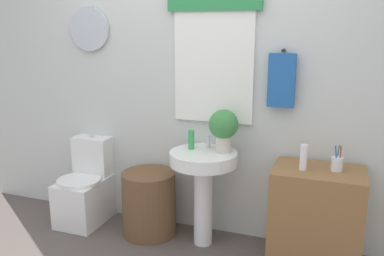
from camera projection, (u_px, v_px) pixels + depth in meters
The scene contains 10 objects.
back_wall at pixel (198, 78), 3.42m from camera, with size 4.40×0.18×2.60m.
toilet at pixel (86, 190), 3.75m from camera, with size 0.38×0.51×0.77m.
laundry_hamper at pixel (149, 203), 3.50m from camera, with size 0.45×0.45×0.55m, color brown.
pedestal_sink at pixel (203, 175), 3.27m from camera, with size 0.53×0.53×0.78m.
faucet at pixel (208, 142), 3.32m from camera, with size 0.03×0.03×0.10m, color silver.
wooden_cabinet at pixel (316, 218), 3.03m from camera, with size 0.64×0.44×0.74m, color olive.
soap_bottle at pixel (191, 140), 3.29m from camera, with size 0.05×0.05×0.15m, color green.
potted_plant at pixel (223, 127), 3.18m from camera, with size 0.23×0.23×0.33m.
lotion_bottle at pixel (304, 157), 2.92m from camera, with size 0.05×0.05×0.18m, color white.
toothbrush_cup at pixel (337, 163), 2.91m from camera, with size 0.08×0.08×0.19m.
Camera 1 is at (1.14, -2.07, 1.72)m, focal length 38.92 mm.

